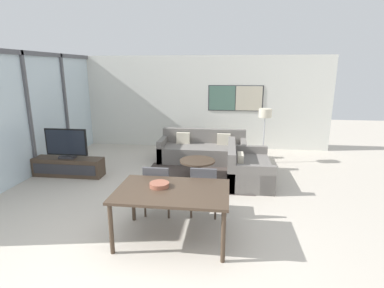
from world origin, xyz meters
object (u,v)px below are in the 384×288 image
at_px(coffee_table, 197,164).
at_px(dining_chair_left, 158,186).
at_px(dining_table, 172,195).
at_px(sofa_side, 245,169).
at_px(television, 66,144).
at_px(sofa_main, 203,150).
at_px(tv_console, 69,167).
at_px(floor_lamp, 265,118).
at_px(fruit_bowl, 159,184).
at_px(dining_chair_centre, 204,187).

bearing_deg(coffee_table, dining_chair_left, -103.90).
height_order(dining_table, dining_chair_left, dining_chair_left).
distance_m(coffee_table, dining_table, 2.61).
bearing_deg(sofa_side, dining_chair_left, 139.60).
xyz_separation_m(television, sofa_main, (2.97, 1.60, -0.49)).
bearing_deg(tv_console, dining_table, -38.56).
distance_m(tv_console, floor_lamp, 4.92).
xyz_separation_m(coffee_table, dining_table, (-0.08, -2.58, 0.39)).
relative_size(coffee_table, fruit_bowl, 2.81).
distance_m(coffee_table, floor_lamp, 2.23).
bearing_deg(fruit_bowl, coffee_table, 83.57).
distance_m(dining_chair_left, dining_chair_centre, 0.77).
bearing_deg(dining_table, television, 141.43).
relative_size(tv_console, dining_chair_centre, 1.84).
relative_size(tv_console, television, 1.64).
xyz_separation_m(dining_chair_left, fruit_bowl, (0.18, -0.63, 0.29)).
height_order(television, sofa_side, television).
height_order(dining_table, fruit_bowl, fruit_bowl).
bearing_deg(dining_chair_left, sofa_side, 49.60).
bearing_deg(fruit_bowl, television, 140.51).
height_order(dining_chair_centre, floor_lamp, floor_lamp).
bearing_deg(dining_chair_centre, fruit_bowl, -130.71).
xyz_separation_m(dining_chair_centre, floor_lamp, (1.28, 3.09, 0.70)).
relative_size(tv_console, sofa_main, 0.70).
height_order(tv_console, dining_chair_centre, dining_chair_centre).
xyz_separation_m(coffee_table, fruit_bowl, (-0.28, -2.49, 0.49)).
xyz_separation_m(dining_chair_left, dining_chair_centre, (0.77, 0.06, 0.00)).
bearing_deg(tv_console, floor_lamp, 18.95).
height_order(sofa_side, coffee_table, sofa_side).
xyz_separation_m(tv_console, fruit_bowl, (2.69, -2.21, 0.59)).
bearing_deg(fruit_bowl, dining_chair_centre, 49.29).
xyz_separation_m(sofa_side, floor_lamp, (0.52, 1.35, 0.93)).
bearing_deg(tv_console, sofa_main, 28.34).
distance_m(television, fruit_bowl, 3.48).
relative_size(coffee_table, dining_chair_centre, 0.92).
xyz_separation_m(tv_console, coffee_table, (2.97, 0.28, 0.09)).
bearing_deg(sofa_main, coffee_table, -90.00).
distance_m(dining_table, floor_lamp, 4.24).
bearing_deg(coffee_table, sofa_main, 90.00).
xyz_separation_m(tv_console, television, (0.00, 0.00, 0.55)).
bearing_deg(dining_chair_left, sofa_main, 81.77).
distance_m(television, dining_table, 3.70).
relative_size(dining_table, fruit_bowl, 5.61).
relative_size(tv_console, coffee_table, 2.01).
height_order(sofa_main, coffee_table, sofa_main).
height_order(dining_chair_left, fruit_bowl, dining_chair_left).
bearing_deg(floor_lamp, sofa_side, -111.01).
bearing_deg(dining_chair_centre, floor_lamp, 67.52).
xyz_separation_m(dining_table, dining_chair_centre, (0.38, 0.78, -0.19)).
bearing_deg(dining_chair_left, television, 147.66).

